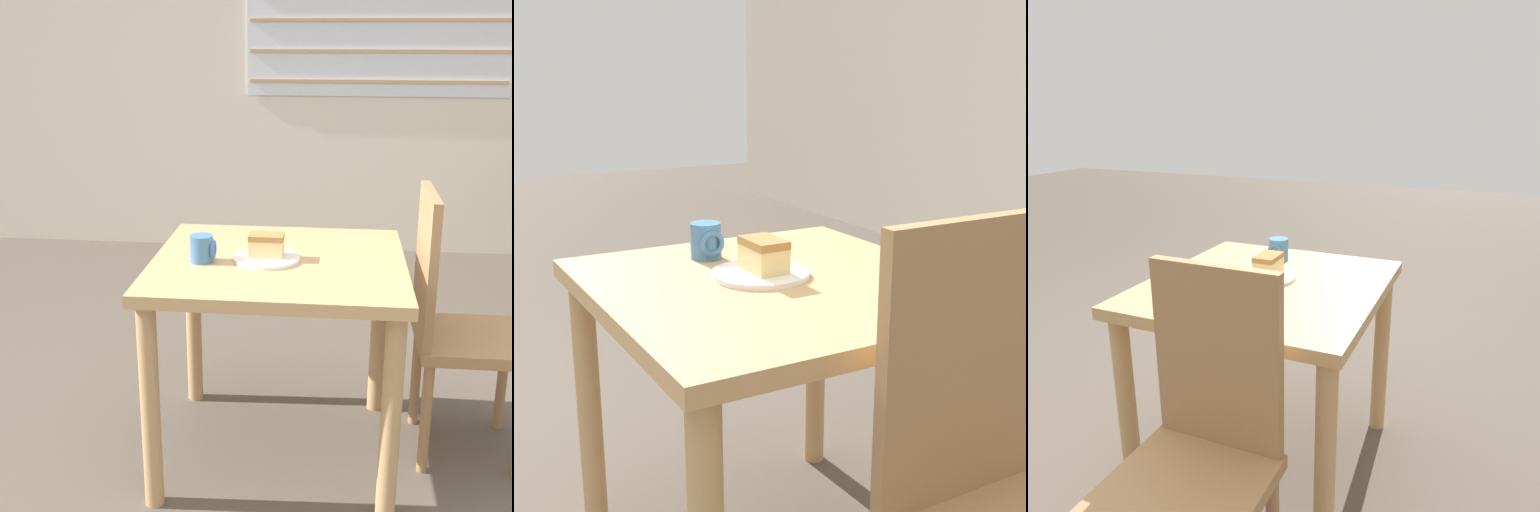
# 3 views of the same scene
# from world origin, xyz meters

# --- Properties ---
(dining_table_near) EXTENTS (0.82, 0.78, 0.72)m
(dining_table_near) POSITION_xyz_m (-0.13, 0.54, 0.60)
(dining_table_near) COLOR tan
(dining_table_near) RESTS_ON ground_plane
(chair_near_window) EXTENTS (0.37, 0.37, 0.94)m
(chair_near_window) POSITION_xyz_m (0.46, 0.63, 0.50)
(chair_near_window) COLOR #9E754C
(chair_near_window) RESTS_ON ground_plane
(plate) EXTENTS (0.22, 0.22, 0.01)m
(plate) POSITION_xyz_m (-0.17, 0.52, 0.72)
(plate) COLOR white
(plate) RESTS_ON dining_table_near
(cake_slice) EXTENTS (0.11, 0.07, 0.07)m
(cake_slice) POSITION_xyz_m (-0.17, 0.53, 0.77)
(cake_slice) COLOR #E0C67F
(cake_slice) RESTS_ON plate
(coffee_mug) EXTENTS (0.08, 0.08, 0.09)m
(coffee_mug) POSITION_xyz_m (-0.37, 0.48, 0.76)
(coffee_mug) COLOR teal
(coffee_mug) RESTS_ON dining_table_near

